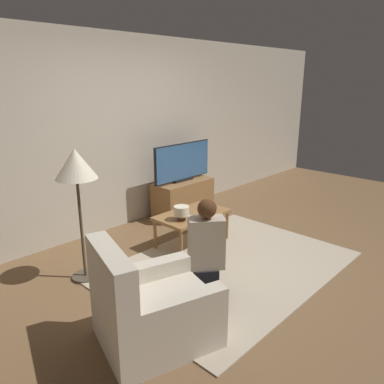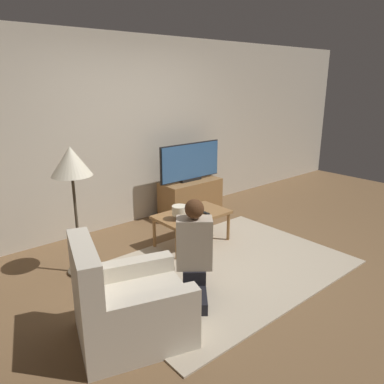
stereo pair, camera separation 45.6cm
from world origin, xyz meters
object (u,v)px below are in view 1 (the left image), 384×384
object	(u,v)px
floor_lamp	(76,170)
table_lamp	(181,212)
person_kneeling	(207,249)
tv	(183,162)
coffee_table	(192,217)
armchair	(152,311)

from	to	relation	value
floor_lamp	table_lamp	xyz separation A→B (m)	(1.13, -0.30, -0.65)
table_lamp	person_kneeling	bearing A→B (deg)	-119.90
tv	floor_lamp	bearing A→B (deg)	-163.18
coffee_table	tv	bearing A→B (deg)	50.83
coffee_table	table_lamp	distance (m)	0.30
tv	floor_lamp	size ratio (longest dim) A/B	0.80
tv	armchair	size ratio (longest dim) A/B	1.06
table_lamp	tv	bearing A→B (deg)	44.25
coffee_table	armchair	bearing A→B (deg)	-146.18
armchair	table_lamp	bearing A→B (deg)	-35.78
person_kneeling	floor_lamp	bearing A→B (deg)	-19.29
armchair	floor_lamp	bearing A→B (deg)	9.99
coffee_table	armchair	distance (m)	1.87
armchair	table_lamp	world-z (taller)	armchair
tv	person_kneeling	size ratio (longest dim) A/B	1.17
tv	floor_lamp	xyz separation A→B (m)	(-2.09, -0.63, 0.34)
coffee_table	armchair	xyz separation A→B (m)	(-1.55, -1.04, -0.10)
person_kneeling	table_lamp	world-z (taller)	person_kneeling
coffee_table	table_lamp	bearing A→B (deg)	-165.06
floor_lamp	person_kneeling	xyz separation A→B (m)	(0.67, -1.10, -0.70)
floor_lamp	person_kneeling	world-z (taller)	floor_lamp
tv	table_lamp	distance (m)	1.37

